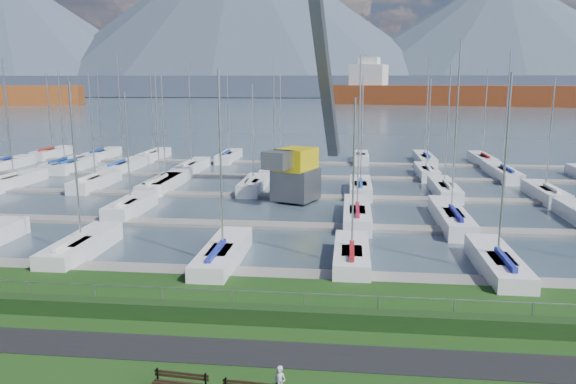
# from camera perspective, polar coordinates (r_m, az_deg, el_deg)

# --- Properties ---
(path) EXTENTS (160.00, 2.00, 0.04)m
(path) POSITION_cam_1_polar(r_m,az_deg,el_deg) (21.35, -4.60, -15.94)
(path) COLOR black
(path) RESTS_ON grass
(water) EXTENTS (800.00, 540.00, 0.20)m
(water) POSITION_cam_1_polar(r_m,az_deg,el_deg) (281.83, 5.61, 9.22)
(water) COLOR #3F505D
(hedge) EXTENTS (80.00, 0.70, 0.70)m
(hedge) POSITION_cam_1_polar(r_m,az_deg,el_deg) (23.51, -3.39, -12.33)
(hedge) COLOR #193413
(hedge) RESTS_ON grass
(fence) EXTENTS (80.00, 0.04, 0.04)m
(fence) POSITION_cam_1_polar(r_m,az_deg,el_deg) (23.55, -3.25, -10.05)
(fence) COLOR gray
(fence) RESTS_ON grass
(foothill) EXTENTS (900.00, 80.00, 12.00)m
(foothill) POSITION_cam_1_polar(r_m,az_deg,el_deg) (351.66, 5.79, 10.67)
(foothill) COLOR #424B61
(foothill) RESTS_ON water
(mountains) EXTENTS (1190.00, 360.00, 115.00)m
(mountains) POSITION_cam_1_polar(r_m,az_deg,el_deg) (427.85, 7.04, 16.21)
(mountains) COLOR #3D465A
(mountains) RESTS_ON water
(docks) EXTENTS (90.00, 41.60, 0.25)m
(docks) POSITION_cam_1_polar(r_m,az_deg,el_deg) (48.80, 1.80, -0.49)
(docks) COLOR slate
(docks) RESTS_ON water
(person) EXTENTS (0.50, 0.43, 1.17)m
(person) POSITION_cam_1_polar(r_m,az_deg,el_deg) (18.50, -0.86, -18.49)
(person) COLOR silver
(person) RESTS_ON grass
(crane) EXTENTS (6.01, 13.48, 22.35)m
(crane) POSITION_cam_1_polar(r_m,az_deg,el_deg) (47.58, 1.51, 5.96)
(crane) COLOR #585B60
(crane) RESTS_ON water
(cargo_ship_mid) EXTENTS (97.75, 39.88, 21.50)m
(cargo_ship_mid) POSITION_cam_1_polar(r_m,az_deg,el_deg) (239.68, 15.12, 9.47)
(cargo_ship_mid) COLOR brown
(cargo_ship_mid) RESTS_ON water
(sailboat_fleet) EXTENTS (75.24, 49.13, 13.51)m
(sailboat_fleet) POSITION_cam_1_polar(r_m,az_deg,el_deg) (51.66, -0.90, 6.46)
(sailboat_fleet) COLOR silver
(sailboat_fleet) RESTS_ON water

